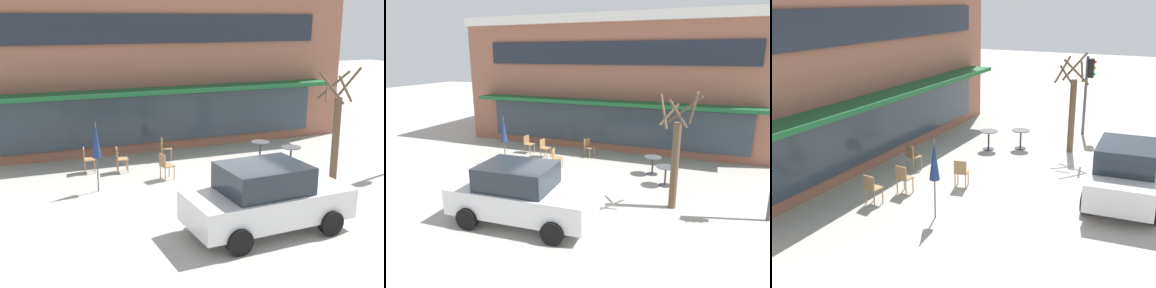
# 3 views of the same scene
# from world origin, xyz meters

# --- Properties ---
(ground_plane) EXTENTS (80.00, 80.00, 0.00)m
(ground_plane) POSITION_xyz_m (0.00, 0.00, 0.00)
(ground_plane) COLOR #ADA8A0
(building_facade) EXTENTS (16.51, 9.10, 6.77)m
(building_facade) POSITION_xyz_m (0.00, 9.96, 3.39)
(building_facade) COLOR #935B47
(building_facade) RESTS_ON ground
(cafe_table_near_wall) EXTENTS (0.70, 0.70, 0.76)m
(cafe_table_near_wall) POSITION_xyz_m (3.39, 2.10, 0.52)
(cafe_table_near_wall) COLOR #333338
(cafe_table_near_wall) RESTS_ON ground
(cafe_table_streetside) EXTENTS (0.70, 0.70, 0.76)m
(cafe_table_streetside) POSITION_xyz_m (2.73, 3.19, 0.52)
(cafe_table_streetside) COLOR #333338
(cafe_table_streetside) RESTS_ON ground
(patio_umbrella_green_folded) EXTENTS (0.28, 0.28, 2.20)m
(patio_umbrella_green_folded) POSITION_xyz_m (-3.62, 2.05, 1.63)
(patio_umbrella_green_folded) COLOR #4C4C51
(patio_umbrella_green_folded) RESTS_ON ground
(cafe_chair_0) EXTENTS (0.45, 0.45, 0.89)m
(cafe_chair_0) POSITION_xyz_m (-3.62, 4.12, 0.53)
(cafe_chair_0) COLOR #9E754C
(cafe_chair_0) RESTS_ON ground
(cafe_chair_1) EXTENTS (0.44, 0.44, 0.89)m
(cafe_chair_1) POSITION_xyz_m (-2.53, 3.76, 0.53)
(cafe_chair_1) COLOR #9E754C
(cafe_chair_1) RESTS_ON ground
(cafe_chair_2) EXTENTS (0.53, 0.53, 0.89)m
(cafe_chair_2) POSITION_xyz_m (-0.59, 4.63, 0.53)
(cafe_chair_2) COLOR #9E754C
(cafe_chair_2) RESTS_ON ground
(cafe_chair_3) EXTENTS (0.47, 0.47, 0.89)m
(cafe_chair_3) POSITION_xyz_m (-1.30, 2.42, 0.53)
(cafe_chair_3) COLOR #9E754C
(cafe_chair_3) RESTS_ON ground
(parked_sedan) EXTENTS (4.28, 2.18, 1.76)m
(parked_sedan) POSITION_xyz_m (-0.18, -2.35, 0.88)
(parked_sedan) COLOR silver
(parked_sedan) RESTS_ON ground
(street_tree) EXTENTS (1.30, 1.31, 3.80)m
(street_tree) POSITION_xyz_m (3.85, 0.25, 1.74)
(street_tree) COLOR brown
(street_tree) RESTS_ON ground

